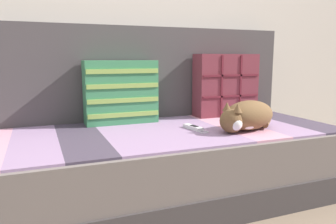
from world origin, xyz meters
name	(u,v)px	position (x,y,z in m)	size (l,w,h in m)	color
ground_plane	(148,205)	(0.00, 0.00, 0.00)	(14.00, 14.00, 0.00)	#7A6651
couch	(142,165)	(0.00, 0.10, 0.18)	(2.19, 0.90, 0.36)	#3D3838
sofa_backrest	(122,73)	(0.00, 0.48, 0.64)	(2.14, 0.14, 0.55)	#474242
throw_pillow_quilted	(226,85)	(0.64, 0.33, 0.56)	(0.41, 0.14, 0.39)	brown
throw_pillow_striped	(121,92)	(-0.05, 0.33, 0.54)	(0.41, 0.14, 0.35)	#3D8956
sleeping_cat	(246,116)	(0.50, -0.10, 0.44)	(0.37, 0.28, 0.15)	brown
game_remote_near	(194,128)	(0.26, 0.02, 0.37)	(0.07, 0.19, 0.02)	white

